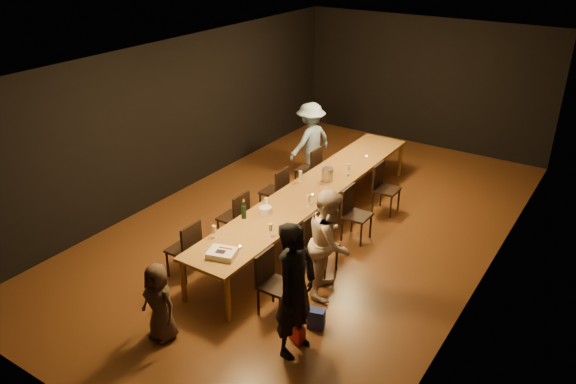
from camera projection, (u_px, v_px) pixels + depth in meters
The scene contains 30 objects.
ground at pixel (313, 225), 10.03m from camera, with size 10.00×10.00×0.00m, color #492412.
room_shell at pixel (316, 114), 9.12m from camera, with size 6.04×10.04×3.02m.
table at pixel (314, 190), 9.72m from camera, with size 0.90×6.00×0.75m.
chair_right_0 at pixel (276, 285), 7.60m from camera, with size 0.42×0.42×0.93m, color black, non-canonical shape.
chair_right_1 at pixel (321, 246), 8.50m from camera, with size 0.42×0.42×0.93m, color black, non-canonical shape.
chair_right_2 at pixel (357, 215), 9.40m from camera, with size 0.42×0.42×0.93m, color black, non-canonical shape.
chair_right_3 at pixel (387, 189), 10.31m from camera, with size 0.42×0.42×0.93m, color black, non-canonical shape.
chair_left_0 at pixel (183, 249), 8.44m from camera, with size 0.42×0.42×0.93m, color black, non-canonical shape.
chair_left_1 at pixel (233, 217), 9.34m from camera, with size 0.42×0.42×0.93m, color black, non-canonical shape.
chair_left_2 at pixel (274, 191), 10.24m from camera, with size 0.42×0.42×0.93m, color black, non-canonical shape.
chair_left_3 at pixel (308, 169), 11.15m from camera, with size 0.42×0.42×0.93m, color black, non-canonical shape.
woman_birthday at pixel (295, 290), 6.75m from camera, with size 0.66×0.43×1.80m, color black.
woman_tan at pixel (329, 242), 7.93m from camera, with size 0.79×0.61×1.62m, color beige.
man_blue at pixel (310, 141), 11.58m from camera, with size 1.05×0.60×1.62m, color #81A2C7.
child at pixel (159, 302), 7.12m from camera, with size 0.53×0.35×1.09m, color #423025.
gift_bag_red at pixel (297, 333), 7.22m from camera, with size 0.21×0.12×0.25m, color red.
gift_bag_blue at pixel (316, 318), 7.46m from camera, with size 0.22×0.15×0.28m, color #233599.
birthday_cake at pixel (222, 253), 7.70m from camera, with size 0.45×0.40×0.09m.
plate_stack at pixel (265, 210), 8.82m from camera, with size 0.20×0.20×0.11m, color white.
champagne_bottle at pixel (244, 209), 8.64m from camera, with size 0.08×0.08×0.33m, color black, non-canonical shape.
ice_bucket at pixel (328, 174), 9.93m from camera, with size 0.21×0.21×0.23m, color #B0AFB4.
wineglass_0 at pixel (214, 232), 8.11m from camera, with size 0.06×0.06×0.21m, color beige, non-canonical shape.
wineglass_1 at pixel (271, 230), 8.16m from camera, with size 0.06×0.06×0.21m, color beige, non-canonical shape.
wineglass_2 at pixel (267, 204), 8.91m from camera, with size 0.06×0.06×0.21m, color silver, non-canonical shape.
wineglass_3 at pixel (308, 201), 9.01m from camera, with size 0.06×0.06×0.21m, color beige, non-canonical shape.
wineglass_4 at pixel (300, 176), 9.88m from camera, with size 0.06×0.06×0.21m, color silver, non-canonical shape.
wineglass_5 at pixel (349, 169), 10.17m from camera, with size 0.06×0.06×0.21m, color silver, non-canonical shape.
tealight_near at pixel (240, 247), 7.90m from camera, with size 0.05×0.05×0.03m, color #B2B7B2.
tealight_mid at pixel (312, 195), 9.39m from camera, with size 0.05×0.05×0.03m, color #B2B7B2.
tealight_far at pixel (366, 157), 10.93m from camera, with size 0.05×0.05×0.03m, color #B2B7B2.
Camera 1 is at (4.43, -7.58, 4.90)m, focal length 35.00 mm.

